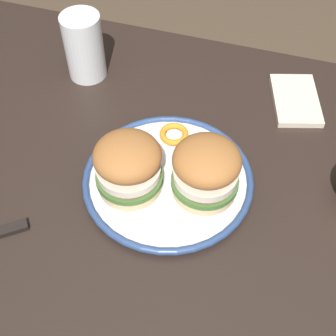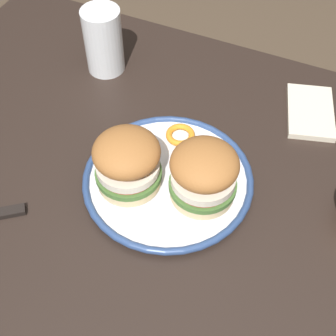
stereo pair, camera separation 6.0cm
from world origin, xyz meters
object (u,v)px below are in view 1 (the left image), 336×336
Objects in this scene: sandwich_half_left at (206,170)px; sandwich_half_right at (128,166)px; drinking_glass at (85,50)px; dining_table at (194,236)px; dinner_plate at (168,179)px.

sandwich_half_left and sandwich_half_right have the same top height.
sandwich_half_right is 0.31m from drinking_glass.
sandwich_half_left is at bearing 143.00° from drinking_glass.
drinking_glass reaches higher than dining_table.
drinking_glass reaches higher than sandwich_half_right.
sandwich_half_right is 0.96× the size of drinking_glass.
dining_table is 0.20m from sandwich_half_right.
dining_table is 4.40× the size of dinner_plate.
dinner_plate is 0.09m from sandwich_half_left.
dining_table is 0.13m from dinner_plate.
dining_table is at bearing -177.16° from sandwich_half_right.
sandwich_half_left reaches higher than dinner_plate.
sandwich_half_right is at bearing 125.90° from drinking_glass.
dinner_plate is at bearing -146.78° from sandwich_half_right.
sandwich_half_right reaches higher than dinner_plate.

